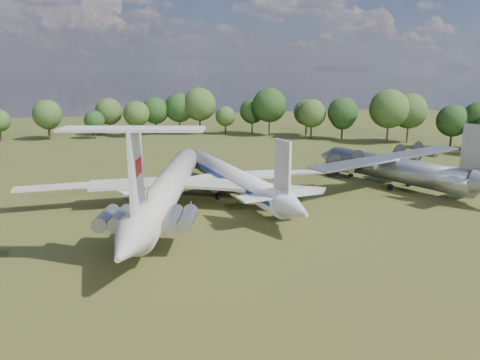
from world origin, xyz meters
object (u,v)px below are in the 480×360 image
object	(u,v)px
tu104_jet	(232,182)
an12_transport	(395,172)
person_on_il62	(145,195)
il62_airliner	(169,192)

from	to	relation	value
tu104_jet	an12_transport	distance (m)	28.26
tu104_jet	an12_transport	bearing A→B (deg)	-11.69
an12_transport	person_on_il62	xyz separation A→B (m)	(-42.96, -18.59, 3.96)
il62_airliner	tu104_jet	world-z (taller)	il62_airliner
il62_airliner	person_on_il62	bearing A→B (deg)	-90.00
il62_airliner	person_on_il62	world-z (taller)	person_on_il62
an12_transport	il62_airliner	bearing A→B (deg)	164.54
il62_airliner	person_on_il62	distance (m)	16.09
il62_airliner	an12_transport	size ratio (longest dim) A/B	1.44
tu104_jet	person_on_il62	size ratio (longest dim) A/B	24.38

